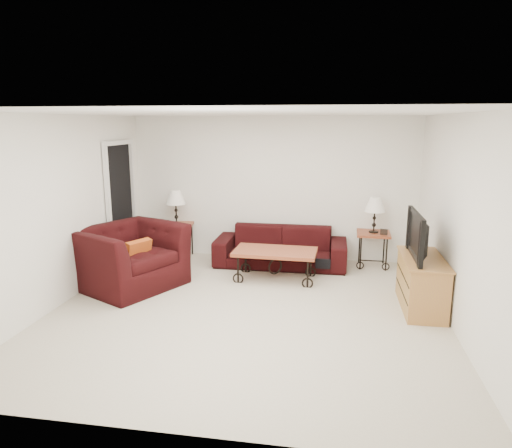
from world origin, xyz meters
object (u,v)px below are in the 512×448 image
(side_table_right, at_px, (373,249))
(television, at_px, (424,235))
(tv_stand, at_px, (421,283))
(side_table_left, at_px, (177,241))
(lamp_right, at_px, (374,215))
(backpack, at_px, (323,259))
(lamp_left, at_px, (176,207))
(armchair, at_px, (130,257))
(coffee_table, at_px, (275,265))
(sofa, at_px, (281,247))

(side_table_right, xyz_separation_m, television, (0.46, -1.75, 0.69))
(side_table_right, height_order, tv_stand, tv_stand)
(side_table_left, relative_size, side_table_right, 1.03)
(lamp_right, distance_m, backpack, 1.15)
(lamp_left, distance_m, lamp_right, 3.44)
(armchair, height_order, television, television)
(lamp_right, xyz_separation_m, tv_stand, (0.48, -1.75, -0.55))
(coffee_table, height_order, backpack, same)
(lamp_right, height_order, backpack, lamp_right)
(lamp_right, height_order, coffee_table, lamp_right)
(side_table_left, bearing_deg, armchair, -96.55)
(television, bearing_deg, side_table_left, -114.15)
(lamp_right, xyz_separation_m, backpack, (-0.81, -0.49, -0.65))
(armchair, relative_size, tv_stand, 1.22)
(armchair, bearing_deg, side_table_left, 20.77)
(armchair, bearing_deg, lamp_right, -39.09)
(sofa, distance_m, lamp_right, 1.65)
(side_table_left, distance_m, lamp_right, 3.49)
(armchair, height_order, backpack, armchair)
(side_table_left, bearing_deg, tv_stand, -24.04)
(sofa, xyz_separation_m, side_table_right, (1.54, 0.18, -0.03))
(side_table_right, distance_m, lamp_left, 3.50)
(lamp_right, bearing_deg, armchair, -156.41)
(side_table_left, bearing_deg, lamp_left, 0.00)
(lamp_left, distance_m, armchair, 1.66)
(side_table_left, height_order, backpack, side_table_left)
(side_table_right, height_order, lamp_left, lamp_left)
(side_table_right, relative_size, armchair, 0.43)
(tv_stand, bearing_deg, side_table_right, 105.42)
(television, xyz_separation_m, backpack, (-1.27, 1.26, -0.75))
(lamp_left, relative_size, coffee_table, 0.49)
(sofa, bearing_deg, lamp_right, 6.65)
(sofa, height_order, backpack, sofa)
(sofa, xyz_separation_m, lamp_right, (1.54, 0.18, 0.57))
(coffee_table, distance_m, television, 2.29)
(coffee_table, relative_size, armchair, 0.90)
(side_table_right, distance_m, armchair, 3.96)
(lamp_right, relative_size, tv_stand, 0.52)
(lamp_left, bearing_deg, tv_stand, -24.04)
(coffee_table, xyz_separation_m, television, (2.00, -0.82, 0.75))
(lamp_left, bearing_deg, lamp_right, 0.00)
(side_table_right, height_order, backpack, side_table_right)
(side_table_right, xyz_separation_m, lamp_left, (-3.44, 0.00, 0.62))
(armchair, bearing_deg, sofa, -28.70)
(lamp_left, relative_size, tv_stand, 0.53)
(sofa, relative_size, tv_stand, 1.93)
(side_table_right, xyz_separation_m, lamp_right, (0.00, 0.00, 0.59))
(backpack, bearing_deg, lamp_left, 173.26)
(armchair, distance_m, tv_stand, 4.11)
(lamp_left, bearing_deg, armchair, -96.55)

